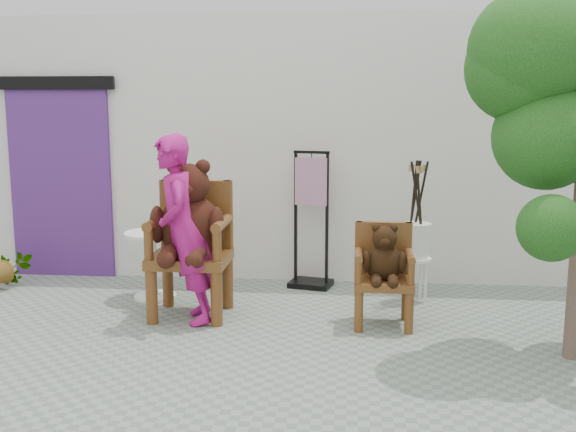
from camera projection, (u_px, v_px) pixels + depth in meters
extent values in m
plane|color=gray|center=(298.00, 368.00, 5.23)|extent=(60.00, 60.00, 0.00)
cube|color=silver|center=(320.00, 148.00, 8.02)|extent=(9.00, 1.00, 3.00)
cube|color=#512571|center=(61.00, 183.00, 7.87)|extent=(1.20, 0.08, 2.20)
cube|color=black|center=(54.00, 83.00, 7.63)|extent=(1.40, 0.06, 0.15)
cylinder|color=#512E11|center=(152.00, 297.00, 6.23)|extent=(0.11, 0.11, 0.51)
cylinder|color=#512E11|center=(168.00, 281.00, 6.77)|extent=(0.11, 0.11, 0.51)
cylinder|color=#512E11|center=(217.00, 299.00, 6.17)|extent=(0.11, 0.11, 0.51)
cylinder|color=#512E11|center=(228.00, 283.00, 6.71)|extent=(0.11, 0.11, 0.51)
cube|color=#512E11|center=(190.00, 259.00, 6.42)|extent=(0.73, 0.67, 0.10)
cube|color=#512E11|center=(196.00, 214.00, 6.64)|extent=(0.70, 0.10, 0.67)
cylinder|color=#512E11|center=(165.00, 214.00, 6.67)|extent=(0.10, 0.10, 0.67)
cylinder|color=#512E11|center=(148.00, 243.00, 6.15)|extent=(0.09, 0.09, 0.31)
cylinder|color=#512E11|center=(157.00, 222.00, 6.39)|extent=(0.10, 0.64, 0.10)
cylinder|color=#512E11|center=(228.00, 215.00, 6.61)|extent=(0.10, 0.10, 0.67)
cylinder|color=#512E11|center=(217.00, 245.00, 6.08)|extent=(0.09, 0.09, 0.31)
cylinder|color=#512E11|center=(222.00, 223.00, 6.33)|extent=(0.10, 0.64, 0.10)
ellipsoid|color=black|center=(190.00, 227.00, 6.40)|extent=(0.60, 0.51, 0.63)
sphere|color=black|center=(188.00, 185.00, 6.30)|extent=(0.40, 0.40, 0.40)
ellipsoid|color=black|center=(184.00, 190.00, 6.15)|extent=(0.18, 0.14, 0.14)
sphere|color=black|center=(174.00, 166.00, 6.29)|extent=(0.14, 0.14, 0.14)
sphere|color=black|center=(203.00, 167.00, 6.27)|extent=(0.14, 0.14, 0.14)
ellipsoid|color=black|center=(157.00, 224.00, 6.29)|extent=(0.14, 0.20, 0.36)
ellipsoid|color=black|center=(170.00, 254.00, 6.18)|extent=(0.17, 0.35, 0.17)
sphere|color=black|center=(166.00, 260.00, 6.05)|extent=(0.17, 0.17, 0.17)
ellipsoid|color=black|center=(217.00, 225.00, 6.24)|extent=(0.14, 0.20, 0.36)
ellipsoid|color=black|center=(198.00, 255.00, 6.16)|extent=(0.17, 0.35, 0.17)
sphere|color=black|center=(194.00, 260.00, 6.02)|extent=(0.17, 0.17, 0.17)
cylinder|color=#512E11|center=(359.00, 312.00, 6.02)|extent=(0.08, 0.08, 0.37)
cylinder|color=#512E11|center=(359.00, 299.00, 6.41)|extent=(0.08, 0.08, 0.37)
cylinder|color=#512E11|center=(409.00, 313.00, 5.97)|extent=(0.08, 0.08, 0.37)
cylinder|color=#512E11|center=(406.00, 300.00, 6.37)|extent=(0.08, 0.08, 0.37)
cube|color=#512E11|center=(383.00, 282.00, 6.15)|extent=(0.53, 0.49, 0.07)
cube|color=#512E11|center=(383.00, 248.00, 6.31)|extent=(0.51, 0.07, 0.49)
cylinder|color=#512E11|center=(358.00, 247.00, 6.34)|extent=(0.07, 0.07, 0.49)
cylinder|color=#512E11|center=(358.00, 272.00, 5.96)|extent=(0.06, 0.06, 0.22)
cylinder|color=#512E11|center=(359.00, 254.00, 6.13)|extent=(0.07, 0.46, 0.07)
cylinder|color=#512E11|center=(408.00, 248.00, 6.29)|extent=(0.07, 0.07, 0.49)
cylinder|color=#512E11|center=(411.00, 273.00, 5.91)|extent=(0.06, 0.06, 0.22)
cylinder|color=#512E11|center=(410.00, 255.00, 6.09)|extent=(0.07, 0.46, 0.07)
ellipsoid|color=black|center=(384.00, 263.00, 6.13)|extent=(0.34, 0.29, 0.36)
sphere|color=black|center=(385.00, 238.00, 6.08)|extent=(0.23, 0.23, 0.23)
ellipsoid|color=black|center=(385.00, 242.00, 5.99)|extent=(0.10, 0.08, 0.08)
sphere|color=black|center=(376.00, 228.00, 6.07)|extent=(0.08, 0.08, 0.08)
sphere|color=black|center=(394.00, 228.00, 6.06)|extent=(0.08, 0.08, 0.08)
ellipsoid|color=black|center=(366.00, 262.00, 6.07)|extent=(0.08, 0.11, 0.20)
ellipsoid|color=black|center=(376.00, 279.00, 6.01)|extent=(0.10, 0.20, 0.10)
sphere|color=black|center=(376.00, 283.00, 5.93)|extent=(0.10, 0.10, 0.10)
ellipsoid|color=black|center=(402.00, 263.00, 6.04)|extent=(0.08, 0.11, 0.20)
ellipsoid|color=black|center=(393.00, 280.00, 6.00)|extent=(0.10, 0.20, 0.10)
sphere|color=black|center=(393.00, 283.00, 5.92)|extent=(0.10, 0.10, 0.10)
imported|color=#A6146A|center=(184.00, 230.00, 6.18)|extent=(0.58, 0.73, 1.75)
cylinder|color=white|center=(153.00, 233.00, 6.99)|extent=(0.60, 0.60, 0.03)
cylinder|color=white|center=(154.00, 265.00, 7.04)|extent=(0.06, 0.06, 0.68)
cylinder|color=white|center=(155.00, 296.00, 7.10)|extent=(0.44, 0.44, 0.03)
cube|color=black|center=(296.00, 219.00, 7.47)|extent=(0.04, 0.04, 1.50)
cube|color=black|center=(327.00, 221.00, 7.36)|extent=(0.04, 0.04, 1.50)
cube|color=black|center=(312.00, 152.00, 7.29)|extent=(0.40, 0.12, 0.03)
cube|color=black|center=(311.00, 284.00, 7.54)|extent=(0.52, 0.44, 0.06)
cube|color=#B07996|center=(311.00, 182.00, 7.33)|extent=(0.36, 0.12, 0.52)
cylinder|color=black|center=(312.00, 155.00, 7.29)|extent=(0.01, 0.01, 0.08)
cylinder|color=white|center=(416.00, 259.00, 6.94)|extent=(0.32, 0.32, 0.03)
cylinder|color=white|center=(423.00, 278.00, 7.05)|extent=(0.03, 0.03, 0.44)
cylinder|color=white|center=(406.00, 277.00, 7.07)|extent=(0.03, 0.03, 0.44)
cylinder|color=white|center=(407.00, 282.00, 6.90)|extent=(0.03, 0.03, 0.44)
cylinder|color=white|center=(424.00, 282.00, 6.88)|extent=(0.03, 0.03, 0.44)
cylinder|color=black|center=(415.00, 199.00, 6.88)|extent=(0.13, 0.10, 0.79)
cylinder|color=olive|center=(413.00, 168.00, 6.87)|extent=(0.05, 0.04, 0.08)
cylinder|color=black|center=(420.00, 199.00, 6.87)|extent=(0.14, 0.11, 0.79)
cylinder|color=olive|center=(424.00, 168.00, 6.86)|extent=(0.05, 0.04, 0.08)
cylinder|color=black|center=(413.00, 200.00, 6.86)|extent=(0.08, 0.12, 0.80)
cylinder|color=olive|center=(410.00, 168.00, 6.84)|extent=(0.04, 0.04, 0.08)
cylinder|color=black|center=(417.00, 201.00, 6.79)|extent=(0.16, 0.05, 0.79)
cylinder|color=olive|center=(418.00, 170.00, 6.68)|extent=(0.05, 0.04, 0.08)
cylinder|color=black|center=(414.00, 199.00, 6.87)|extent=(0.10, 0.11, 0.80)
cylinder|color=olive|center=(411.00, 168.00, 6.85)|extent=(0.04, 0.04, 0.08)
cylinder|color=black|center=(419.00, 201.00, 6.79)|extent=(0.10, 0.04, 0.80)
cylinder|color=olive|center=(422.00, 169.00, 6.70)|extent=(0.04, 0.04, 0.07)
sphere|color=#113A0F|center=(546.00, 137.00, 5.16)|extent=(0.82, 0.82, 0.82)
sphere|color=#113A0F|center=(540.00, 128.00, 5.57)|extent=(0.63, 0.63, 0.63)
sphere|color=#113A0F|center=(541.00, 101.00, 5.44)|extent=(0.76, 0.76, 0.76)
sphere|color=#113A0F|center=(530.00, 50.00, 5.10)|extent=(0.94, 0.94, 0.94)
sphere|color=#113A0F|center=(520.00, 68.00, 5.16)|extent=(0.84, 0.84, 0.84)
sphere|color=#113A0F|center=(551.00, 228.00, 4.86)|extent=(0.49, 0.49, 0.49)
imported|color=#113A0F|center=(8.00, 268.00, 7.46)|extent=(0.46, 0.42, 0.45)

